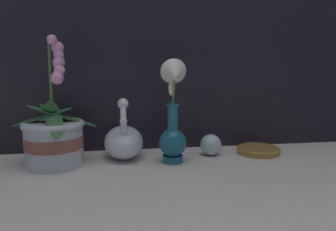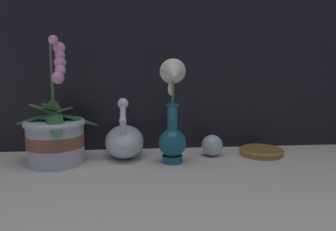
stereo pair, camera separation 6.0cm
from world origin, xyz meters
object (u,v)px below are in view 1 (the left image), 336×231
orchid_potted_plant (54,137)px  glass_sphere (211,145)px  swan_figurine (124,140)px  blue_vase (173,123)px  amber_dish (258,150)px

orchid_potted_plant → glass_sphere: size_ratio=5.42×
swan_figurine → glass_sphere: size_ratio=2.83×
blue_vase → glass_sphere: bearing=25.8°
glass_sphere → amber_dish: (0.17, -0.00, -0.02)m
orchid_potted_plant → swan_figurine: orchid_potted_plant is taller
swan_figurine → glass_sphere: 0.29m
orchid_potted_plant → blue_vase: size_ratio=1.21×
blue_vase → orchid_potted_plant: bearing=175.2°
swan_figurine → blue_vase: size_ratio=0.63×
orchid_potted_plant → amber_dish: orchid_potted_plant is taller
amber_dish → glass_sphere: bearing=179.5°
swan_figurine → amber_dish: 0.46m
orchid_potted_plant → glass_sphere: orchid_potted_plant is taller
swan_figurine → orchid_potted_plant: bearing=-166.2°
amber_dish → swan_figurine: bearing=178.1°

